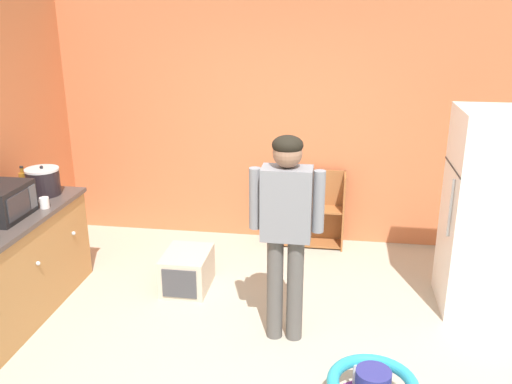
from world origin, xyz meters
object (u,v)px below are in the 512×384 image
(white_cup, at_px, (44,203))
(pet_carrier, at_px, (187,270))
(bookshelf, at_px, (303,212))
(amber_bottle, at_px, (23,181))
(kitchen_counter, at_px, (5,272))
(crock_pot, at_px, (43,181))
(standing_person, at_px, (286,220))
(refrigerator, at_px, (490,213))
(microwave, at_px, (1,202))

(white_cup, bearing_deg, pet_carrier, 19.53)
(bookshelf, distance_m, amber_bottle, 2.91)
(kitchen_counter, relative_size, crock_pot, 6.37)
(kitchen_counter, xyz_separation_m, standing_person, (2.35, 0.10, 0.57))
(refrigerator, xyz_separation_m, pet_carrier, (-2.67, -0.07, -0.71))
(bookshelf, xyz_separation_m, white_cup, (-2.15, -1.61, 0.57))
(refrigerator, bearing_deg, kitchen_counter, -168.09)
(refrigerator, relative_size, standing_person, 1.06)
(pet_carrier, bearing_deg, microwave, -153.33)
(pet_carrier, bearing_deg, white_cup, -160.47)
(refrigerator, bearing_deg, white_cup, -172.98)
(white_cup, bearing_deg, refrigerator, 7.02)
(kitchen_counter, distance_m, amber_bottle, 0.97)
(kitchen_counter, bearing_deg, bookshelf, 40.02)
(microwave, xyz_separation_m, white_cup, (0.21, 0.27, -0.09))
(refrigerator, bearing_deg, microwave, -169.52)
(standing_person, relative_size, microwave, 3.50)
(standing_person, distance_m, crock_pot, 2.40)
(standing_person, distance_m, white_cup, 2.15)
(bookshelf, bearing_deg, refrigerator, -34.48)
(bookshelf, xyz_separation_m, amber_bottle, (-2.57, -1.21, 0.62))
(pet_carrier, xyz_separation_m, amber_bottle, (-1.56, -0.00, 0.82))
(microwave, xyz_separation_m, crock_pot, (0.03, 0.61, -0.01))
(white_cup, bearing_deg, bookshelf, 36.78)
(microwave, relative_size, crock_pot, 1.57)
(standing_person, bearing_deg, microwave, 179.81)
(microwave, bearing_deg, kitchen_counter, -90.51)
(bookshelf, bearing_deg, amber_bottle, -154.85)
(kitchen_counter, height_order, crock_pot, crock_pot)
(amber_bottle, bearing_deg, crock_pot, -14.71)
(kitchen_counter, bearing_deg, amber_bottle, 104.95)
(white_cup, bearing_deg, kitchen_counter, -119.59)
(kitchen_counter, bearing_deg, pet_carrier, 30.09)
(pet_carrier, relative_size, microwave, 1.15)
(bookshelf, relative_size, pet_carrier, 1.54)
(bookshelf, relative_size, standing_person, 0.51)
(amber_bottle, bearing_deg, bookshelf, 25.15)
(microwave, relative_size, white_cup, 5.05)
(pet_carrier, height_order, white_cup, white_cup)
(refrigerator, height_order, microwave, refrigerator)
(bookshelf, height_order, pet_carrier, bookshelf)
(standing_person, distance_m, amber_bottle, 2.64)
(standing_person, relative_size, white_cup, 17.68)
(bookshelf, xyz_separation_m, pet_carrier, (-1.02, -1.21, -0.19))
(kitchen_counter, height_order, refrigerator, refrigerator)
(amber_bottle, bearing_deg, refrigerator, 0.95)
(refrigerator, xyz_separation_m, microwave, (-4.02, -0.74, 0.15))
(standing_person, xyz_separation_m, microwave, (-2.34, 0.01, 0.01))
(refrigerator, xyz_separation_m, amber_bottle, (-4.23, -0.07, 0.11))
(kitchen_counter, bearing_deg, white_cup, 60.41)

